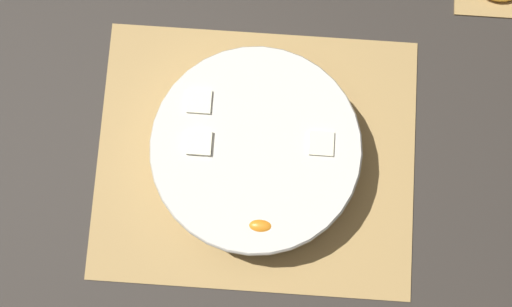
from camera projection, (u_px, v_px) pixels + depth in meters
The scene contains 3 objects.
ground_plane at pixel (256, 158), 0.99m from camera, with size 6.00×6.00×0.00m, color #2D2823.
bamboo_mat_center at pixel (256, 158), 0.98m from camera, with size 0.44×0.36×0.01m.
fruit_salad_bowl at pixel (256, 152), 0.94m from camera, with size 0.27×0.27×0.08m.
Camera 1 is at (-0.01, 0.17, 0.97)m, focal length 50.00 mm.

